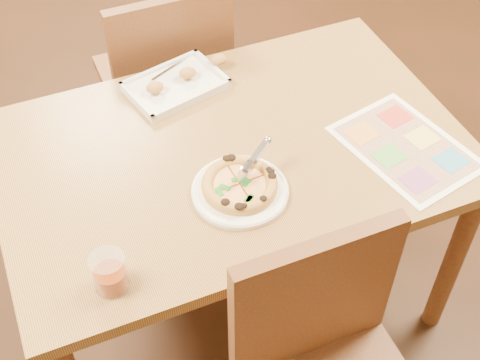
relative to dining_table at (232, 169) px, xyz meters
name	(u,v)px	position (x,y,z in m)	size (l,w,h in m)	color
dining_table	(232,169)	(0.00, 0.00, 0.00)	(1.30, 0.85, 0.72)	#9E783F
chair_near	(327,356)	(0.00, -0.60, -0.07)	(0.42, 0.42, 0.47)	brown
chair_far	(167,69)	(0.00, 0.60, -0.07)	(0.42, 0.42, 0.47)	brown
plate	(240,191)	(-0.04, -0.16, 0.09)	(0.25, 0.25, 0.01)	white
pizza	(240,185)	(-0.04, -0.16, 0.11)	(0.20, 0.20, 0.03)	#E3AF4D
pizza_cutter	(254,160)	(0.01, -0.13, 0.16)	(0.12, 0.08, 0.08)	silver
appetizer_tray	(178,84)	(-0.05, 0.31, 0.10)	(0.34, 0.26, 0.05)	white
glass_tumbler	(110,275)	(-0.43, -0.32, 0.13)	(0.08, 0.08, 0.10)	maroon
menu	(406,147)	(0.45, -0.19, 0.09)	(0.27, 0.38, 0.01)	white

